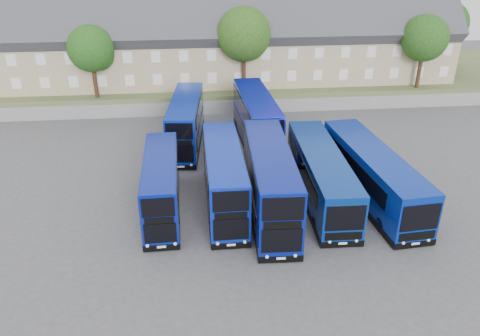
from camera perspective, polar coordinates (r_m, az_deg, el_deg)
name	(u,v)px	position (r m, az deg, el deg)	size (l,w,h in m)	color
ground	(256,237)	(30.85, 1.94, -8.45)	(120.00, 120.00, 0.00)	#48484E
retaining_wall	(227,107)	(52.01, -1.58, 7.45)	(70.00, 0.40, 1.50)	slate
earth_bank	(221,80)	(61.47, -2.32, 10.67)	(80.00, 20.00, 2.00)	#4D532F
terrace_row	(223,42)	(56.28, -2.14, 15.07)	(54.00, 10.40, 11.20)	tan
dd_front_left	(162,186)	(33.11, -9.53, -2.24)	(2.52, 10.09, 3.99)	navy
dd_front_mid	(224,179)	(33.21, -1.96, -1.39)	(2.58, 11.03, 4.38)	#08209F
dd_front_right	(270,183)	(32.40, 3.65, -1.82)	(3.18, 12.04, 4.75)	navy
dd_rear_left	(186,123)	(43.61, -6.58, 5.45)	(3.54, 11.27, 4.41)	#0925A5
dd_rear_right	(256,121)	(43.48, 2.00, 5.77)	(3.21, 11.96, 4.71)	#0810A2
coach_east_a	(321,176)	(35.01, 9.81, -0.94)	(3.18, 13.29, 3.61)	navy
coach_east_b	(372,175)	(35.85, 15.78, -0.85)	(3.93, 13.68, 3.69)	navy
tree_west	(93,50)	(52.28, -17.54, 13.54)	(4.80, 4.80, 7.65)	#382314
tree_mid	(245,36)	(51.88, 0.63, 15.77)	(5.76, 5.76, 9.18)	#382314
tree_east	(425,40)	(57.31, 21.66, 14.33)	(5.12, 5.12, 8.16)	#382314
tree_far	(446,25)	(66.14, 23.85, 15.66)	(5.44, 5.44, 8.67)	#382314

